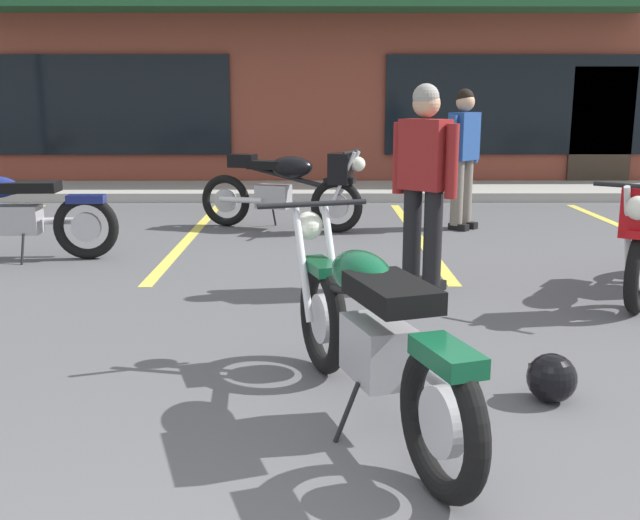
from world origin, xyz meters
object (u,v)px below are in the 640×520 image
Objects in this scene: motorcycle_green_cafe_racer at (8,213)px; person_in_black_shirt at (463,151)px; helmet_on_pavement at (552,378)px; person_in_shorts_foreground at (424,176)px; motorcycle_foreground_classic at (370,331)px; motorcycle_blue_standard at (288,186)px.

person_in_black_shirt reaches higher than motorcycle_green_cafe_racer.
person_in_shorts_foreground is at bearing 99.01° from helmet_on_pavement.
helmet_on_pavement is at bearing 12.70° from motorcycle_foreground_classic.
motorcycle_foreground_classic is 1.05m from helmet_on_pavement.
person_in_black_shirt reaches higher than motorcycle_foreground_classic.
motorcycle_blue_standard is 1.22× the size of person_in_black_shirt.
helmet_on_pavement is (-0.54, -5.17, -0.82)m from person_in_black_shirt.
person_in_black_shirt reaches higher than motorcycle_blue_standard.
person_in_shorts_foreground is (3.88, -1.20, 0.49)m from motorcycle_green_cafe_racer.
helmet_on_pavement is at bearing -73.04° from motorcycle_blue_standard.
person_in_black_shirt is 1.00× the size of person_in_shorts_foreground.
person_in_shorts_foreground is at bearing -17.23° from motorcycle_green_cafe_racer.
motorcycle_green_cafe_racer is 5.49m from helmet_on_pavement.
person_in_black_shirt reaches higher than helmet_on_pavement.
motorcycle_foreground_classic is 5.37m from motorcycle_blue_standard.
helmet_on_pavement is (1.56, -5.12, -0.40)m from motorcycle_blue_standard.
motorcycle_blue_standard is at bearing 31.56° from motorcycle_green_cafe_racer.
motorcycle_foreground_classic is 2.61m from person_in_shorts_foreground.
motorcycle_foreground_classic is 4.93m from motorcycle_green_cafe_racer.
motorcycle_foreground_classic is at bearing -48.45° from motorcycle_green_cafe_racer.
helmet_on_pavement is (4.24, -3.47, -0.33)m from motorcycle_green_cafe_racer.
person_in_black_shirt and person_in_shorts_foreground have the same top height.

